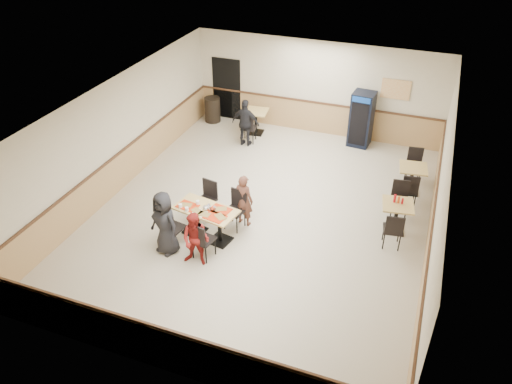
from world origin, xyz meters
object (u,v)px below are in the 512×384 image
at_px(main_table, 206,218).
at_px(trash_bin, 212,110).
at_px(lone_diner, 246,123).
at_px(side_table_near, 397,213).
at_px(diner_woman_right, 196,240).
at_px(pepsi_cooler, 361,119).
at_px(diner_man_opposite, 244,200).
at_px(back_table, 256,118).
at_px(diner_woman_left, 165,223).
at_px(side_table_far, 412,176).

bearing_deg(main_table, trash_bin, 123.72).
distance_m(main_table, trash_bin, 6.41).
bearing_deg(lone_diner, side_table_near, 150.41).
relative_size(main_table, diner_woman_right, 1.21).
bearing_deg(pepsi_cooler, side_table_near, -63.67).
bearing_deg(trash_bin, side_table_near, -31.65).
relative_size(main_table, diner_man_opposite, 1.16).
bearing_deg(diner_man_opposite, diner_woman_right, 86.35).
distance_m(back_table, pepsi_cooler, 3.35).
distance_m(diner_woman_left, diner_man_opposite, 2.01).
height_order(diner_woman_left, diner_woman_right, diner_woman_left).
bearing_deg(diner_woman_left, main_table, 71.65).
distance_m(side_table_far, back_table, 5.44).
height_order(lone_diner, trash_bin, lone_diner).
bearing_deg(side_table_near, diner_man_opposite, -164.15).
height_order(lone_diner, side_table_near, lone_diner).
distance_m(diner_man_opposite, side_table_near, 3.62).
relative_size(diner_woman_right, lone_diner, 0.86).
height_order(lone_diner, side_table_far, lone_diner).
height_order(diner_woman_left, side_table_far, diner_woman_left).
bearing_deg(diner_woman_right, back_table, 96.41).
distance_m(diner_man_opposite, pepsi_cooler, 5.45).
xyz_separation_m(diner_woman_right, trash_bin, (-2.76, 6.82, -0.23)).
xyz_separation_m(side_table_near, side_table_far, (0.16, 1.88, -0.00)).
relative_size(main_table, lone_diner, 1.05).
distance_m(diner_woman_right, side_table_near, 4.75).
xyz_separation_m(diner_woman_left, lone_diner, (-0.23, 5.43, -0.02)).
bearing_deg(side_table_far, diner_woman_right, -131.44).
bearing_deg(diner_woman_left, pepsi_cooler, 85.10).
relative_size(side_table_near, side_table_far, 1.03).
relative_size(main_table, side_table_far, 1.98).
relative_size(side_table_far, back_table, 0.97).
distance_m(diner_woman_left, diner_woman_right, 0.84).
xyz_separation_m(diner_man_opposite, trash_bin, (-3.18, 5.09, -0.25)).
distance_m(diner_woman_left, trash_bin, 6.95).
xyz_separation_m(side_table_far, pepsi_cooler, (-1.80, 2.27, 0.35)).
bearing_deg(diner_woman_left, side_table_near, 48.33).
distance_m(lone_diner, side_table_far, 5.21).
height_order(diner_woman_right, diner_man_opposite, diner_man_opposite).
distance_m(lone_diner, back_table, 0.92).
relative_size(side_table_near, pepsi_cooler, 0.48).
height_order(pepsi_cooler, trash_bin, pepsi_cooler).
height_order(diner_man_opposite, back_table, diner_man_opposite).
bearing_deg(back_table, diner_woman_left, -87.94).
height_order(back_table, trash_bin, trash_bin).
xyz_separation_m(diner_woman_left, diner_woman_right, (0.82, -0.15, -0.12)).
relative_size(diner_man_opposite, side_table_near, 1.65).
height_order(main_table, lone_diner, lone_diner).
distance_m(diner_woman_right, back_table, 6.55).
bearing_deg(diner_man_opposite, pepsi_cooler, -99.81).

